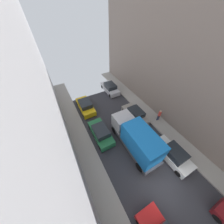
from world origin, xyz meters
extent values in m
plane|color=#2D2D33|center=(0.00, 0.00, 0.00)|extent=(32.00, 32.00, 0.00)
cube|color=gray|center=(-5.00, 0.00, 0.07)|extent=(2.00, 44.00, 0.15)
cube|color=gray|center=(5.00, 0.00, 0.07)|extent=(2.00, 44.00, 0.15)
cylinder|color=black|center=(-3.48, -0.96, 0.32)|extent=(0.22, 0.64, 0.64)
cylinder|color=black|center=(-1.92, -0.96, 0.32)|extent=(0.22, 0.64, 0.64)
cube|color=#1E6638|center=(-2.70, 7.57, 0.55)|extent=(1.76, 4.20, 0.76)
cube|color=#1E2328|center=(-2.70, 7.42, 1.25)|extent=(1.56, 2.10, 0.64)
cylinder|color=black|center=(-3.48, 9.12, 0.32)|extent=(0.22, 0.64, 0.64)
cylinder|color=black|center=(-1.92, 9.12, 0.32)|extent=(0.22, 0.64, 0.64)
cylinder|color=black|center=(-3.48, 6.02, 0.32)|extent=(0.22, 0.64, 0.64)
cylinder|color=black|center=(-1.92, 6.02, 0.32)|extent=(0.22, 0.64, 0.64)
cube|color=gold|center=(-2.70, 13.01, 0.55)|extent=(1.76, 4.20, 0.76)
cube|color=#1E2328|center=(-2.70, 12.86, 1.25)|extent=(1.56, 2.10, 0.64)
cylinder|color=black|center=(-3.48, 14.56, 0.32)|extent=(0.22, 0.64, 0.64)
cylinder|color=black|center=(-1.92, 14.56, 0.32)|extent=(0.22, 0.64, 0.64)
cylinder|color=black|center=(-3.48, 11.46, 0.32)|extent=(0.22, 0.64, 0.64)
cylinder|color=black|center=(-1.92, 11.46, 0.32)|extent=(0.22, 0.64, 0.64)
cylinder|color=black|center=(1.92, -3.54, 0.32)|extent=(0.22, 0.64, 0.64)
cube|color=white|center=(2.70, 1.62, 0.55)|extent=(1.76, 4.20, 0.76)
cube|color=#1E2328|center=(2.70, 1.47, 1.25)|extent=(1.56, 2.10, 0.64)
cylinder|color=black|center=(1.92, 3.17, 0.32)|extent=(0.22, 0.64, 0.64)
cylinder|color=black|center=(3.48, 3.17, 0.32)|extent=(0.22, 0.64, 0.64)
cylinder|color=black|center=(1.92, 0.07, 0.32)|extent=(0.22, 0.64, 0.64)
cylinder|color=black|center=(3.48, 0.07, 0.32)|extent=(0.22, 0.64, 0.64)
cube|color=gray|center=(2.70, 8.12, 0.55)|extent=(1.76, 4.20, 0.76)
cube|color=#1E2328|center=(2.70, 7.97, 1.25)|extent=(1.56, 2.10, 0.64)
cylinder|color=black|center=(1.92, 9.67, 0.32)|extent=(0.22, 0.64, 0.64)
cylinder|color=black|center=(3.48, 9.67, 0.32)|extent=(0.22, 0.64, 0.64)
cylinder|color=black|center=(1.92, 6.57, 0.32)|extent=(0.22, 0.64, 0.64)
cylinder|color=black|center=(3.48, 6.57, 0.32)|extent=(0.22, 0.64, 0.64)
cube|color=silver|center=(2.70, 15.45, 0.55)|extent=(1.76, 4.20, 0.76)
cube|color=#1E2328|center=(2.70, 15.30, 1.25)|extent=(1.56, 2.10, 0.64)
cylinder|color=black|center=(1.92, 17.00, 0.32)|extent=(0.22, 0.64, 0.64)
cylinder|color=black|center=(3.48, 17.00, 0.32)|extent=(0.22, 0.64, 0.64)
cylinder|color=black|center=(1.92, 13.90, 0.32)|extent=(0.22, 0.64, 0.64)
cylinder|color=black|center=(3.48, 13.90, 0.32)|extent=(0.22, 0.64, 0.64)
cube|color=#4C4C51|center=(0.00, 4.64, 0.73)|extent=(2.20, 6.60, 0.50)
cube|color=#B7B7BC|center=(0.00, 7.04, 1.83)|extent=(2.10, 1.80, 1.70)
cube|color=blue|center=(0.00, 3.64, 2.18)|extent=(2.24, 4.20, 2.40)
cylinder|color=black|center=(-0.98, 7.24, 0.48)|extent=(0.30, 0.96, 0.96)
cylinder|color=black|center=(0.98, 7.24, 0.48)|extent=(0.30, 0.96, 0.96)
cylinder|color=black|center=(-0.98, 2.24, 0.48)|extent=(0.30, 0.96, 0.96)
cylinder|color=black|center=(0.98, 2.24, 0.48)|extent=(0.30, 0.96, 0.96)
cylinder|color=#2D334C|center=(5.11, 6.21, 0.56)|extent=(0.18, 0.18, 0.82)
cylinder|color=#2D334C|center=(5.33, 6.21, 0.56)|extent=(0.18, 0.18, 0.82)
cylinder|color=#D83F33|center=(5.22, 6.21, 1.29)|extent=(0.36, 0.36, 0.64)
sphere|color=tan|center=(5.22, 6.21, 1.75)|extent=(0.24, 0.24, 0.24)
camera|label=1|loc=(-5.44, -0.33, 12.34)|focal=18.95mm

